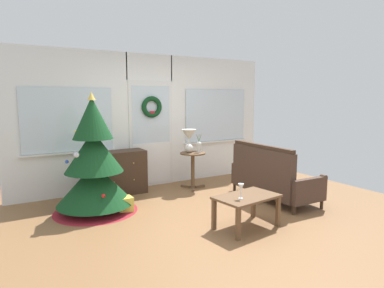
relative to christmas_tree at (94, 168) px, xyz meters
name	(u,v)px	position (x,y,z in m)	size (l,w,h in m)	color
ground_plane	(208,216)	(1.36, -1.06, -0.67)	(6.76, 6.76, 0.00)	brown
back_wall_with_door	(150,121)	(1.36, 1.03, 0.62)	(5.20, 0.19, 2.55)	white
christmas_tree	(94,168)	(0.00, 0.00, 0.00)	(1.26, 1.26, 1.81)	#4C331E
dresser_cabinet	(120,172)	(0.63, 0.73, -0.28)	(0.90, 0.45, 0.78)	#3D281C
settee_sofa	(270,178)	(2.70, -0.91, -0.29)	(0.76, 1.61, 0.96)	#3D281C
side_table	(193,163)	(1.93, 0.37, -0.17)	(0.50, 0.48, 0.70)	brown
table_lamp	(189,138)	(1.87, 0.41, 0.32)	(0.28, 0.28, 0.44)	silver
flower_vase	(199,146)	(2.03, 0.31, 0.15)	(0.11, 0.10, 0.35)	beige
coffee_table	(247,201)	(1.57, -1.67, -0.29)	(0.90, 0.62, 0.44)	brown
wine_glass	(241,188)	(1.42, -1.73, -0.09)	(0.08, 0.08, 0.20)	silver
gift_box	(125,204)	(0.37, -0.25, -0.55)	(0.23, 0.21, 0.23)	#D8C64C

